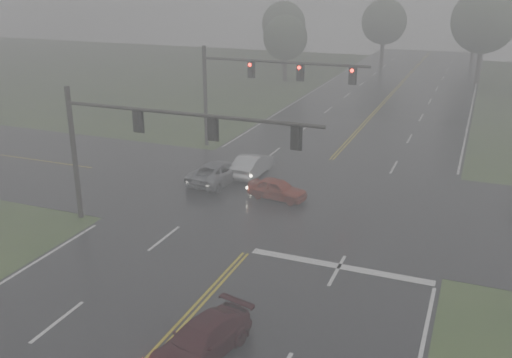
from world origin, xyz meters
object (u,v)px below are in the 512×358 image
at_px(sedan_silver, 252,175).
at_px(car_grey, 218,182).
at_px(sedan_maroon, 202,356).
at_px(signal_gantry_far, 252,80).
at_px(signal_gantry_near, 141,135).
at_px(sedan_red, 277,199).

bearing_deg(sedan_silver, car_grey, 55.70).
bearing_deg(sedan_maroon, signal_gantry_far, 122.07).
height_order(sedan_silver, car_grey, sedan_silver).
distance_m(car_grey, signal_gantry_near, 9.45).
height_order(sedan_maroon, sedan_silver, sedan_silver).
height_order(sedan_red, sedan_silver, sedan_silver).
bearing_deg(signal_gantry_near, sedan_silver, 79.71).
xyz_separation_m(sedan_red, sedan_silver, (-3.03, 3.46, 0.00)).
relative_size(sedan_maroon, signal_gantry_near, 0.32).
xyz_separation_m(sedan_silver, signal_gantry_near, (-1.83, -10.09, 5.14)).
bearing_deg(signal_gantry_far, signal_gantry_near, -88.44).
xyz_separation_m(car_grey, signal_gantry_near, (-0.30, -7.92, 5.14)).
distance_m(car_grey, signal_gantry_far, 9.38).
xyz_separation_m(sedan_maroon, sedan_red, (-2.65, 15.12, 0.00)).
height_order(car_grey, signal_gantry_near, signal_gantry_near).
bearing_deg(signal_gantry_near, sedan_red, 53.75).
bearing_deg(car_grey, sedan_red, 169.93).
bearing_deg(car_grey, signal_gantry_far, -78.86).
bearing_deg(car_grey, sedan_silver, -119.53).
xyz_separation_m(car_grey, signal_gantry_far, (-0.72, 7.64, 5.39)).
xyz_separation_m(sedan_maroon, signal_gantry_far, (-7.93, 24.05, 5.39)).
xyz_separation_m(sedan_silver, signal_gantry_far, (-2.26, 5.47, 5.39)).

